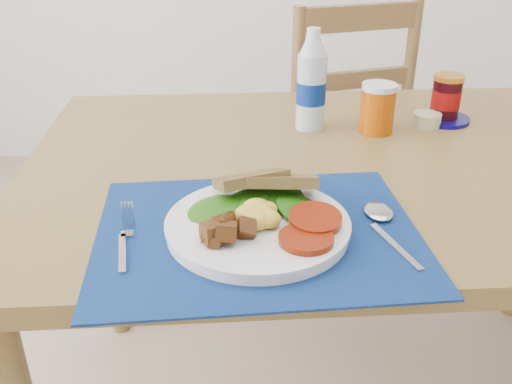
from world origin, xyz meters
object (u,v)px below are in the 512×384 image
breakfast_plate (254,222)px  juice_glass (377,110)px  chair_far (335,114)px  jam_on_saucer (446,101)px  water_bottle (311,86)px

breakfast_plate → juice_glass: 0.53m
chair_far → jam_on_saucer: 0.58m
chair_far → jam_on_saucer: (0.15, -0.51, 0.21)m
chair_far → jam_on_saucer: bearing=92.0°
breakfast_plate → jam_on_saucer: bearing=35.9°
chair_far → water_bottle: (-0.17, -0.54, 0.26)m
water_bottle → jam_on_saucer: water_bottle is taller
water_bottle → breakfast_plate: bearing=-108.7°
breakfast_plate → water_bottle: bearing=61.8°
water_bottle → chair_far: bearing=72.2°
water_bottle → juice_glass: bearing=-13.8°
breakfast_plate → jam_on_saucer: 0.69m
chair_far → breakfast_plate: chair_far is taller
breakfast_plate → juice_glass: bearing=45.2°
breakfast_plate → chair_far: bearing=62.2°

